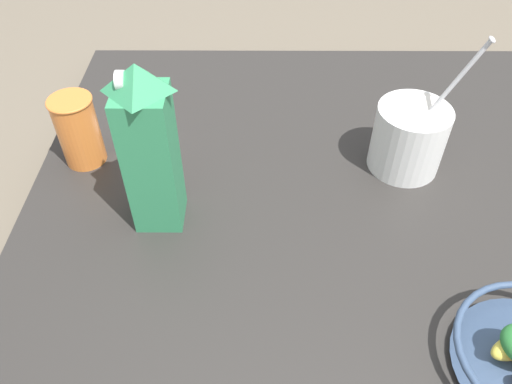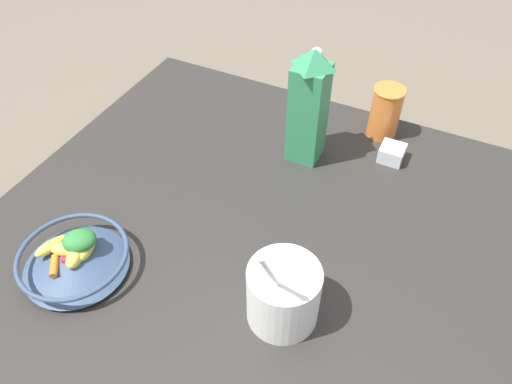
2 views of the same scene
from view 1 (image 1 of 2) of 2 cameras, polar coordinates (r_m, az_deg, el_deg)
ground_plane at (r=0.92m, az=10.19°, el=-4.21°), size 6.00×6.00×0.00m
countertop at (r=0.91m, az=10.32°, el=-3.48°), size 1.16×1.16×0.04m
milk_carton at (r=0.80m, az=-12.01°, el=4.87°), size 0.08×0.08×0.30m
yogurt_tub at (r=0.97m, az=17.12°, el=6.21°), size 0.13×0.16×0.27m
drinking_cup at (r=1.00m, az=-19.68°, el=6.76°), size 0.08×0.08×0.14m
spice_jar at (r=1.05m, az=-13.55°, el=6.30°), size 0.06×0.06×0.04m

